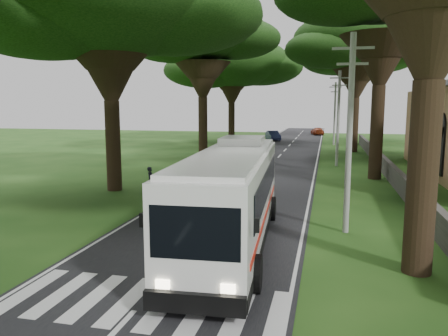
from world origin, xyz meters
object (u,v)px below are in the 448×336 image
object	(u,v)px
pole_far	(335,112)
distant_car_b	(273,136)
pole_mid	(338,117)
pedestrian	(151,180)
distant_car_a	(260,143)
distant_car_c	(317,131)
coach_bus	(232,195)
pole_near	(350,131)

from	to	relation	value
pole_far	distant_car_b	bearing A→B (deg)	149.00
pole_mid	pedestrian	size ratio (longest dim) A/B	5.12
distant_car_a	distant_car_c	bearing A→B (deg)	-88.45
pole_mid	distant_car_a	bearing A→B (deg)	123.46
coach_bus	distant_car_b	distance (m)	47.98
pole_near	distant_car_a	xyz separation A→B (m)	(-8.50, 32.86, -3.50)
pole_far	coach_bus	size ratio (longest dim) A/B	0.66
distant_car_a	pedestrian	world-z (taller)	pedestrian
pole_mid	pedestrian	bearing A→B (deg)	-127.62
distant_car_a	pedestrian	size ratio (longest dim) A/B	2.45
pole_mid	coach_bus	world-z (taller)	pole_mid
pole_near	pole_far	world-z (taller)	same
pole_mid	coach_bus	xyz separation A→B (m)	(-4.21, -22.67, -2.27)
distant_car_b	pedestrian	world-z (taller)	pedestrian
distant_car_c	pedestrian	world-z (taller)	pedestrian
distant_car_b	pedestrian	size ratio (longest dim) A/B	2.69
pole_far	distant_car_c	bearing A→B (deg)	97.69
distant_car_c	distant_car_a	bearing A→B (deg)	64.54
coach_bus	distant_car_a	distance (m)	35.81
pole_mid	distant_car_b	distance (m)	26.73
distant_car_a	coach_bus	bearing A→B (deg)	111.60
distant_car_b	pole_near	bearing A→B (deg)	-99.26
distant_car_c	pole_near	bearing A→B (deg)	80.15
pole_far	distant_car_a	size ratio (longest dim) A/B	2.09
distant_car_a	pedestrian	bearing A→B (deg)	99.44
coach_bus	pedestrian	xyz separation A→B (m)	(-6.79, 8.38, -1.13)
distant_car_b	pedestrian	distance (m)	39.47
distant_car_a	pole_mid	bearing A→B (deg)	138.18
distant_car_a	pedestrian	xyz separation A→B (m)	(-2.51, -27.14, 0.10)
pole_mid	distant_car_a	world-z (taller)	pole_mid
pole_near	distant_car_a	bearing A→B (deg)	104.50
distant_car_a	distant_car_c	distance (m)	26.34
pole_far	distant_car_c	distance (m)	19.01
pole_near	pole_mid	world-z (taller)	same
pedestrian	pole_far	bearing A→B (deg)	-19.94
pole_near	distant_car_b	size ratio (longest dim) A/B	1.90
distant_car_c	pedestrian	bearing A→B (deg)	68.55
pole_near	distant_car_a	size ratio (longest dim) A/B	2.09
pole_mid	pole_far	bearing A→B (deg)	90.00
pole_mid	pedestrian	world-z (taller)	pole_mid
pole_near	distant_car_c	size ratio (longest dim) A/B	1.88
pole_near	distant_car_b	xyz separation A→B (m)	(-8.50, 45.11, -3.46)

